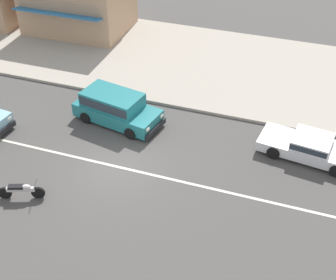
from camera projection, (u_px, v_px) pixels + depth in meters
name	position (u px, v px, depth m)	size (l,w,h in m)	color
ground_plane	(118.00, 167.00, 20.91)	(160.00, 160.00, 0.00)	#4C4947
lane_centre_stripe	(118.00, 167.00, 20.91)	(50.40, 0.14, 0.01)	silver
kerb_strip	(187.00, 62.00, 28.67)	(68.00, 10.00, 0.15)	#ADA393
minivan_teal_0	(115.00, 107.00, 23.28)	(4.69, 2.63, 1.56)	teal
sedan_white_4	(311.00, 147.00, 21.20)	(4.83, 2.36, 1.06)	white
motorcycle_1	(21.00, 190.00, 19.09)	(1.84, 0.86, 0.80)	black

